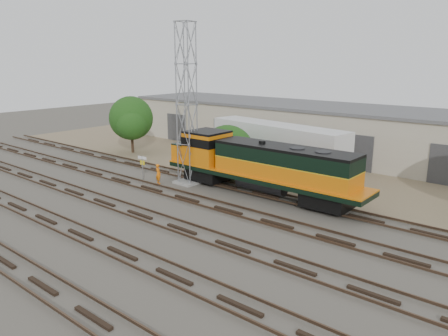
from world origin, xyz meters
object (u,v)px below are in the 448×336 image
Objects in this scene: signal_tower at (187,108)px; worker at (158,174)px; locomotive at (258,164)px; semi_trailer at (280,142)px.

signal_tower is 6.07m from worker.
signal_tower is at bearing -169.07° from locomotive.
semi_trailer reaches higher than worker.
worker is at bearing -111.26° from semi_trailer.
semi_trailer is at bearing 64.82° from signal_tower.
signal_tower reaches higher than locomotive.
locomotive is 1.18× the size of semi_trailer.
worker is (-8.18, -2.94, -1.53)m from locomotive.
signal_tower reaches higher than worker.
signal_tower is at bearing -120.57° from worker.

